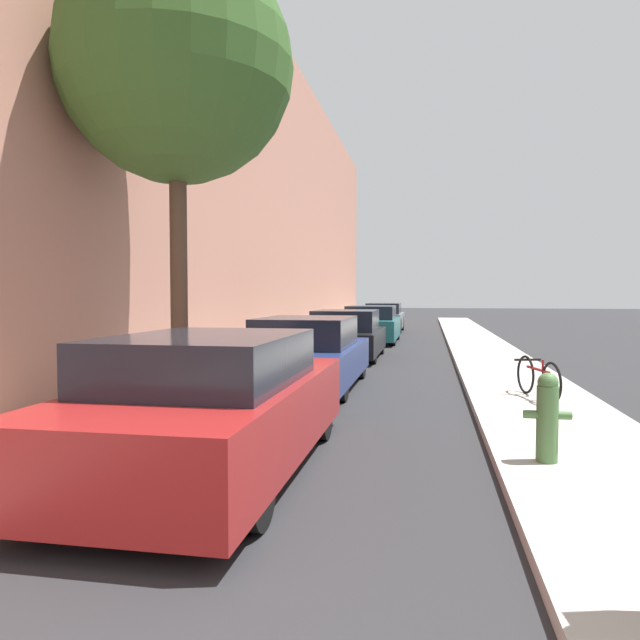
% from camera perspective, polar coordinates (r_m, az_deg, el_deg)
% --- Properties ---
extents(ground_plane, '(120.00, 120.00, 0.00)m').
position_cam_1_polar(ground_plane, '(15.99, 6.07, -3.84)').
color(ground_plane, '#28282B').
extents(sidewalk_left, '(2.00, 52.00, 0.12)m').
position_cam_1_polar(sidewalk_left, '(16.47, -4.06, -3.43)').
color(sidewalk_left, '#ADA89E').
rests_on(sidewalk_left, ground).
extents(sidewalk_right, '(2.00, 52.00, 0.12)m').
position_cam_1_polar(sidewalk_right, '(16.03, 16.49, -3.70)').
color(sidewalk_right, '#ADA89E').
rests_on(sidewalk_right, ground).
extents(building_facade_left, '(0.70, 52.00, 10.76)m').
position_cam_1_polar(building_facade_left, '(17.15, -8.63, 14.66)').
color(building_facade_left, tan).
rests_on(building_facade_left, ground).
extents(parked_car_red, '(1.86, 4.47, 1.38)m').
position_cam_1_polar(parked_car_red, '(5.99, -10.37, -8.20)').
color(parked_car_red, black).
rests_on(parked_car_red, ground).
extents(parked_car_navy, '(1.85, 4.38, 1.34)m').
position_cam_1_polar(parked_car_navy, '(11.04, -1.19, -3.35)').
color(parked_car_navy, black).
rests_on(parked_car_navy, ground).
extents(parked_car_black, '(1.86, 4.03, 1.33)m').
position_cam_1_polar(parked_car_black, '(16.15, 2.62, -1.53)').
color(parked_car_black, black).
rests_on(parked_car_black, ground).
extents(parked_car_teal, '(1.90, 4.45, 1.35)m').
position_cam_1_polar(parked_car_teal, '(21.56, 5.07, -0.47)').
color(parked_car_teal, black).
rests_on(parked_car_teal, ground).
extents(parked_car_grey, '(1.73, 4.53, 1.35)m').
position_cam_1_polar(parked_car_grey, '(27.62, 6.28, 0.21)').
color(parked_car_grey, black).
rests_on(parked_car_grey, ground).
extents(street_tree_near, '(3.40, 3.40, 6.67)m').
position_cam_1_polar(street_tree_near, '(9.46, -13.82, 22.90)').
color(street_tree_near, '#4C3A2B').
rests_on(street_tree_near, sidewalk_left).
extents(fire_hydrant, '(0.45, 0.21, 0.88)m').
position_cam_1_polar(fire_hydrant, '(6.22, 21.31, -8.73)').
color(fire_hydrant, '#47703D').
rests_on(fire_hydrant, sidewalk_right).
extents(bicycle, '(0.53, 1.52, 0.64)m').
position_cam_1_polar(bicycle, '(9.89, 20.48, -5.31)').
color(bicycle, black).
rests_on(bicycle, sidewalk_right).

